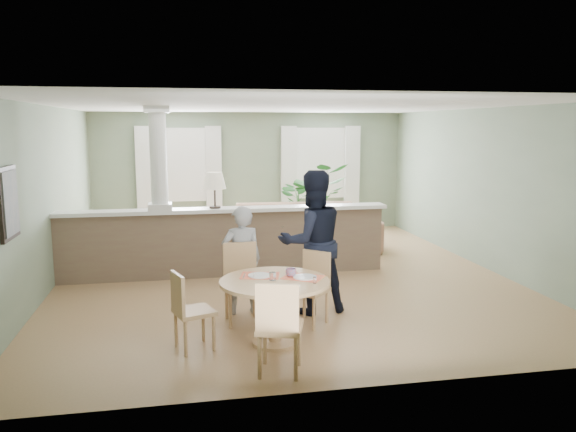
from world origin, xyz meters
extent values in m
plane|color=tan|center=(0.00, 0.00, 0.00)|extent=(8.00, 8.00, 0.00)
cube|color=gray|center=(0.00, 4.00, 1.35)|extent=(7.00, 0.02, 2.70)
cube|color=gray|center=(-3.50, 0.00, 1.35)|extent=(0.02, 8.00, 2.70)
cube|color=gray|center=(3.50, 0.00, 1.35)|extent=(0.02, 8.00, 2.70)
cube|color=gray|center=(0.00, -4.00, 1.35)|extent=(7.00, 0.02, 2.70)
cube|color=white|center=(0.00, 0.00, 2.70)|extent=(7.00, 8.00, 0.02)
cube|color=white|center=(-1.60, 3.97, 1.55)|extent=(1.10, 0.02, 1.50)
cube|color=white|center=(-1.60, 3.94, 1.55)|extent=(1.22, 0.04, 1.62)
cube|color=white|center=(1.60, 3.97, 1.55)|extent=(1.10, 0.02, 1.50)
cube|color=white|center=(1.60, 3.94, 1.55)|extent=(1.22, 0.04, 1.62)
cube|color=silver|center=(-2.35, 3.88, 1.25)|extent=(0.35, 0.10, 2.30)
cube|color=silver|center=(-0.85, 3.88, 1.25)|extent=(0.35, 0.10, 2.30)
cube|color=silver|center=(0.85, 3.88, 1.25)|extent=(0.35, 0.10, 2.30)
cube|color=silver|center=(2.35, 3.88, 1.25)|extent=(0.35, 0.10, 2.30)
cube|color=black|center=(-3.47, -2.00, 1.55)|extent=(0.04, 0.62, 0.82)
cube|color=slate|center=(-3.44, -2.00, 1.55)|extent=(0.02, 0.52, 0.72)
cube|color=#74624A|center=(-0.90, 0.20, 0.53)|extent=(5.20, 0.22, 1.05)
cube|color=white|center=(-0.90, 0.20, 1.08)|extent=(5.32, 0.36, 0.06)
cube|color=white|center=(-1.90, 0.20, 1.16)|extent=(0.36, 0.36, 0.10)
cylinder|color=white|center=(-1.90, 0.20, 1.91)|extent=(0.26, 0.26, 1.39)
cube|color=white|center=(-1.90, 0.20, 2.65)|extent=(0.38, 0.38, 0.10)
cylinder|color=black|center=(-1.05, 0.20, 1.12)|extent=(0.18, 0.18, 0.03)
cylinder|color=black|center=(-1.05, 0.20, 1.28)|extent=(0.03, 0.03, 0.28)
cone|color=white|center=(-1.05, 0.20, 1.55)|extent=(0.36, 0.36, 0.26)
imported|color=#966A52|center=(0.64, 1.78, 0.45)|extent=(3.13, 1.38, 0.90)
imported|color=#265F26|center=(1.09, 2.72, 0.82)|extent=(1.79, 1.65, 1.65)
cylinder|color=tan|center=(-0.59, -2.80, 0.02)|extent=(0.51, 0.51, 0.04)
cylinder|color=tan|center=(-0.59, -2.80, 0.37)|extent=(0.14, 0.14, 0.65)
cylinder|color=tan|center=(-0.59, -2.80, 0.71)|extent=(1.21, 1.21, 0.04)
cube|color=red|center=(-0.73, -2.59, 0.73)|extent=(0.49, 0.40, 0.01)
cube|color=red|center=(-0.26, -2.75, 0.73)|extent=(0.53, 0.49, 0.01)
cylinder|color=white|center=(-0.73, -2.62, 0.74)|extent=(0.26, 0.26, 0.01)
cylinder|color=white|center=(-0.25, -2.78, 0.74)|extent=(0.26, 0.26, 0.01)
cylinder|color=white|center=(-0.62, -2.81, 0.78)|extent=(0.07, 0.07, 0.09)
cube|color=silver|center=(-0.80, -2.65, 0.75)|extent=(0.05, 0.17, 0.00)
cube|color=silver|center=(-0.90, -2.59, 0.74)|extent=(0.06, 0.21, 0.00)
cylinder|color=white|center=(-0.19, -3.01, 0.77)|extent=(0.04, 0.04, 0.07)
cylinder|color=silver|center=(-0.19, -3.01, 0.81)|extent=(0.04, 0.04, 0.01)
imported|color=#2A77C4|center=(-0.39, -2.70, 0.78)|extent=(0.14, 0.14, 0.09)
cube|color=tan|center=(-0.87, -2.04, 0.47)|extent=(0.46, 0.46, 0.05)
cylinder|color=tan|center=(-1.03, -2.22, 0.22)|extent=(0.04, 0.04, 0.45)
cylinder|color=tan|center=(-0.68, -2.20, 0.22)|extent=(0.04, 0.04, 0.45)
cylinder|color=tan|center=(-1.05, -1.87, 0.22)|extent=(0.04, 0.04, 0.45)
cylinder|color=tan|center=(-0.70, -1.85, 0.22)|extent=(0.04, 0.04, 0.45)
cube|color=tan|center=(-0.88, -1.84, 0.73)|extent=(0.42, 0.06, 0.48)
cube|color=tan|center=(-0.08, -2.26, 0.43)|extent=(0.56, 0.56, 0.05)
cylinder|color=tan|center=(-0.31, -2.27, 0.20)|extent=(0.04, 0.04, 0.41)
cylinder|color=tan|center=(-0.07, -2.49, 0.20)|extent=(0.04, 0.04, 0.41)
cylinder|color=tan|center=(-0.09, -2.03, 0.20)|extent=(0.04, 0.04, 0.41)
cylinder|color=tan|center=(0.15, -2.25, 0.20)|extent=(0.04, 0.04, 0.41)
cube|color=tan|center=(0.04, -2.13, 0.67)|extent=(0.30, 0.29, 0.44)
cube|color=tan|center=(-0.66, -3.53, 0.46)|extent=(0.54, 0.54, 0.05)
cylinder|color=tan|center=(-0.45, -3.41, 0.22)|extent=(0.04, 0.04, 0.44)
cylinder|color=tan|center=(-0.78, -3.31, 0.22)|extent=(0.04, 0.04, 0.44)
cylinder|color=tan|center=(-0.55, -3.75, 0.22)|extent=(0.04, 0.04, 0.44)
cylinder|color=tan|center=(-0.88, -3.65, 0.22)|extent=(0.04, 0.04, 0.44)
cube|color=tan|center=(-0.72, -3.72, 0.72)|extent=(0.40, 0.16, 0.47)
cube|color=tan|center=(-1.47, -2.77, 0.42)|extent=(0.49, 0.49, 0.05)
cylinder|color=tan|center=(-1.27, -2.87, 0.20)|extent=(0.04, 0.04, 0.40)
cylinder|color=tan|center=(-1.37, -2.57, 0.20)|extent=(0.04, 0.04, 0.40)
cylinder|color=tan|center=(-1.57, -2.97, 0.20)|extent=(0.04, 0.04, 0.40)
cylinder|color=tan|center=(-1.67, -2.67, 0.20)|extent=(0.04, 0.04, 0.40)
cube|color=tan|center=(-1.64, -2.83, 0.65)|extent=(0.15, 0.36, 0.43)
imported|color=#929297|center=(-0.84, -1.70, 0.70)|extent=(0.54, 0.38, 1.41)
imported|color=black|center=(0.07, -1.79, 0.93)|extent=(1.00, 0.83, 1.85)
camera|label=1|loc=(-1.56, -8.67, 2.40)|focal=35.00mm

